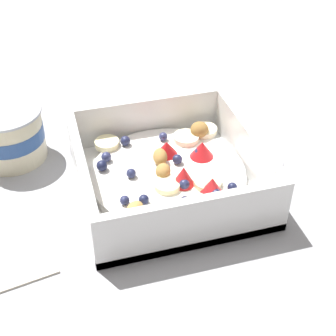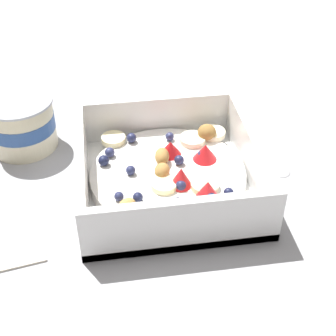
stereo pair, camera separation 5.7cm
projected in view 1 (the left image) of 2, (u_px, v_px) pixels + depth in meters
The scene contains 4 objects.
ground_plane at pixel (156, 200), 0.58m from camera, with size 2.40×2.40×0.00m, color #9E9EA3.
fruit_bowl at pixel (169, 174), 0.58m from camera, with size 0.21×0.21×0.07m.
spoon at pixel (254, 146), 0.65m from camera, with size 0.07×0.17×0.01m.
yogurt_cup at pixel (9, 134), 0.62m from camera, with size 0.09×0.09×0.07m.
Camera 1 is at (-0.10, -0.42, 0.39)m, focal length 53.24 mm.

